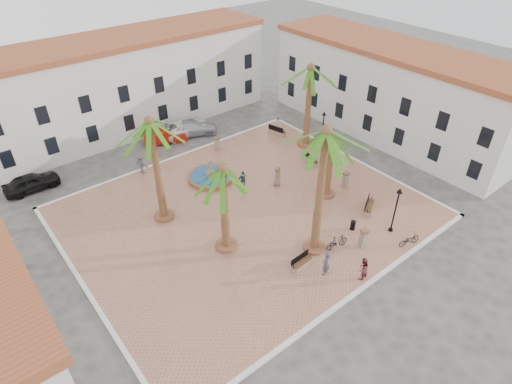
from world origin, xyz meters
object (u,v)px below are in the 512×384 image
at_px(car_black, 31,182).
at_px(car_white, 186,127).
at_px(lamppost_s, 397,203).
at_px(pedestrian_fountain_a, 277,175).
at_px(car_silver, 192,128).
at_px(palm_sw, 223,179).
at_px(palm_s, 325,145).
at_px(palm_e, 332,144).
at_px(bench_e, 311,160).
at_px(pedestrian_east, 333,144).
at_px(cyclist_a, 326,263).
at_px(bicycle_b, 337,242).
at_px(palm_ne, 310,77).
at_px(cyclist_b, 363,269).
at_px(bench_s, 302,263).
at_px(litter_bin, 353,225).
at_px(bollard_n, 217,144).
at_px(bicycle_a, 409,240).
at_px(pedestrian_fountain_b, 243,180).
at_px(bench_ne, 277,132).
at_px(bollard_e, 346,180).
at_px(lamppost_e, 323,123).
at_px(pedestrian_north, 141,163).
at_px(fountain, 211,176).
at_px(car_red, 165,136).
at_px(bench_se, 369,207).
at_px(palm_nw, 151,132).

distance_m(car_black, car_white, 15.66).
height_order(lamppost_s, pedestrian_fountain_a, lamppost_s).
bearing_deg(car_silver, palm_sw, 179.14).
bearing_deg(palm_s, palm_e, 36.24).
distance_m(bench_e, car_white, 13.86).
bearing_deg(pedestrian_east, cyclist_a, -62.05).
xyz_separation_m(cyclist_a, pedestrian_fountain_a, (4.45, 9.96, -0.00)).
bearing_deg(bicycle_b, palm_ne, -25.04).
relative_size(palm_s, cyclist_b, 5.64).
xyz_separation_m(bench_s, cyclist_a, (0.76, -1.47, 0.67)).
xyz_separation_m(bench_s, litter_bin, (5.71, 0.42, 0.11)).
bearing_deg(palm_e, pedestrian_fountain_a, 120.97).
bearing_deg(cyclist_b, litter_bin, -135.92).
xyz_separation_m(bollard_n, bicycle_a, (2.95, -19.94, -0.26)).
height_order(bicycle_b, pedestrian_fountain_b, pedestrian_fountain_b).
height_order(bench_ne, bollard_e, bollard_e).
bearing_deg(lamppost_e, pedestrian_north, 157.74).
bearing_deg(car_silver, palm_s, -164.02).
bearing_deg(palm_s, pedestrian_fountain_b, 86.15).
height_order(fountain, bollard_e, fountain).
height_order(bench_e, lamppost_e, lamppost_e).
relative_size(bench_ne, pedestrian_north, 1.06).
xyz_separation_m(bench_e, car_red, (-8.51, 12.32, 0.26)).
bearing_deg(cyclist_a, bench_se, -177.80).
distance_m(bench_s, bench_se, 8.59).
bearing_deg(litter_bin, bench_e, 63.71).
xyz_separation_m(bench_e, bollard_e, (-0.54, -4.65, 0.45)).
xyz_separation_m(palm_sw, bollard_e, (12.31, -0.26, -5.08)).
bearing_deg(lamppost_s, bicycle_b, 164.33).
distance_m(palm_sw, cyclist_b, 10.76).
bearing_deg(litter_bin, bench_se, 14.52).
xyz_separation_m(palm_nw, lamppost_s, (12.45, -12.12, -4.76)).
distance_m(bench_s, bicycle_a, 8.20).
height_order(palm_nw, car_red, palm_nw).
bearing_deg(cyclist_a, bench_e, -147.47).
height_order(bench_e, cyclist_b, cyclist_b).
distance_m(bicycle_a, car_white, 25.23).
height_order(palm_ne, bollard_e, palm_ne).
height_order(palm_ne, pedestrian_fountain_b, palm_ne).
bearing_deg(bench_s, litter_bin, 1.15).
xyz_separation_m(litter_bin, bicycle_b, (-2.46, -0.63, 0.18)).
distance_m(palm_sw, bench_ne, 18.56).
bearing_deg(palm_nw, fountain, 20.61).
distance_m(bollard_n, litter_bin, 16.32).
bearing_deg(bollard_n, palm_ne, -31.54).
bearing_deg(bench_e, bench_s, 147.35).
bearing_deg(pedestrian_north, bollard_e, -157.85).
bearing_deg(cyclist_b, bench_e, -125.03).
relative_size(bicycle_a, pedestrian_fountain_a, 0.92).
distance_m(bench_se, car_black, 28.29).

